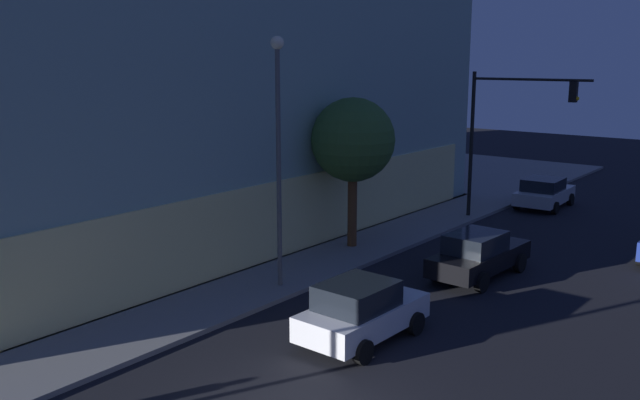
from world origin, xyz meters
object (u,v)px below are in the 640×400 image
at_px(sidewalk_tree, 353,141).
at_px(car_black, 478,254).
at_px(street_lamp_sidewalk, 278,134).
at_px(traffic_light_far_corner, 506,120).
at_px(car_silver, 544,192).
at_px(modern_building, 73,60).
at_px(car_white, 361,311).

relative_size(sidewalk_tree, car_black, 1.26).
distance_m(street_lamp_sidewalk, car_black, 8.44).
bearing_deg(street_lamp_sidewalk, sidewalk_tree, 10.00).
height_order(traffic_light_far_corner, car_black, traffic_light_far_corner).
bearing_deg(sidewalk_tree, car_silver, -14.40).
bearing_deg(car_silver, modern_building, 127.01).
xyz_separation_m(sidewalk_tree, car_black, (-0.19, -5.71, -3.64)).
relative_size(modern_building, car_white, 7.37).
relative_size(modern_building, car_black, 6.31).
relative_size(car_white, car_silver, 0.95).
distance_m(car_white, car_black, 7.24).
distance_m(modern_building, car_silver, 25.30).
bearing_deg(traffic_light_far_corner, car_black, -161.36).
relative_size(street_lamp_sidewalk, car_silver, 1.92).
bearing_deg(street_lamp_sidewalk, modern_building, 78.21).
relative_size(street_lamp_sidewalk, car_white, 2.02).
height_order(modern_building, car_white, modern_building).
bearing_deg(street_lamp_sidewalk, car_black, -41.34).
bearing_deg(modern_building, car_white, -104.01).
bearing_deg(car_black, traffic_light_far_corner, 18.64).
height_order(street_lamp_sidewalk, car_silver, street_lamp_sidewalk).
relative_size(sidewalk_tree, car_silver, 1.41).
distance_m(sidewalk_tree, car_silver, 13.61).
height_order(sidewalk_tree, car_silver, sidewalk_tree).
bearing_deg(sidewalk_tree, street_lamp_sidewalk, -170.00).
relative_size(modern_building, sidewalk_tree, 4.99).
height_order(traffic_light_far_corner, car_silver, traffic_light_far_corner).
xyz_separation_m(car_black, car_silver, (12.88, 2.45, -0.05)).
bearing_deg(modern_building, car_silver, -52.99).
bearing_deg(car_white, car_black, -0.40).
bearing_deg(street_lamp_sidewalk, car_white, -111.76).
bearing_deg(car_black, modern_building, 94.65).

